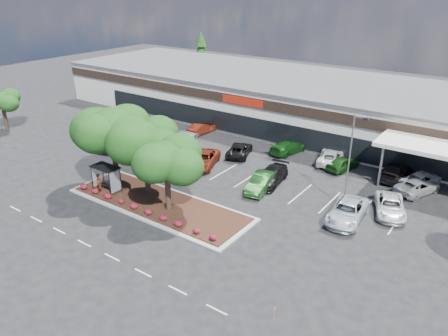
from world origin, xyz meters
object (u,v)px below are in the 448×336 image
Objects in this scene: survey_stake at (274,313)px; car_1 at (147,147)px; car_0 at (115,143)px; light_pole at (349,169)px.

car_1 reaches higher than survey_stake.
car_1 is (4.19, 1.31, 0.01)m from car_0.
car_1 is at bearing 2.29° from car_0.
car_1 reaches higher than car_0.
car_1 is (-25.77, 15.51, 0.06)m from survey_stake.
car_0 is at bearing -160.01° from car_1.
light_pole is 16.46m from survey_stake.
light_pole is 24.18m from car_1.
car_1 is (-23.98, -0.54, -3.11)m from light_pole.
light_pole is 28.39m from car_0.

